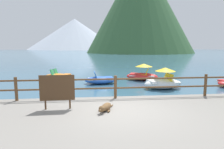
# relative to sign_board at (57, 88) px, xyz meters

# --- Properties ---
(ground_plane) EXTENTS (200.00, 200.00, 0.00)m
(ground_plane) POSITION_rel_sign_board_xyz_m (2.15, 39.70, -1.13)
(ground_plane) COLOR #38607A
(promenade_dock) EXTENTS (28.00, 8.00, 0.40)m
(promenade_dock) POSITION_rel_sign_board_xyz_m (2.15, -2.50, -0.93)
(promenade_dock) COLOR gray
(promenade_dock) RESTS_ON ground
(dock_railing) EXTENTS (23.92, 0.12, 0.95)m
(dock_railing) POSITION_rel_sign_board_xyz_m (2.15, 1.25, -0.15)
(dock_railing) COLOR brown
(dock_railing) RESTS_ON promenade_dock
(sign_board) EXTENTS (1.18, 0.08, 1.19)m
(sign_board) POSITION_rel_sign_board_xyz_m (0.00, 0.00, 0.00)
(sign_board) COLOR silver
(sign_board) RESTS_ON promenade_dock
(dog_resting) EXTENTS (0.58, 0.98, 0.26)m
(dog_resting) POSITION_rel_sign_board_xyz_m (1.62, -0.36, -0.61)
(dog_resting) COLOR brown
(dog_resting) RESTS_ON promenade_dock
(pedal_boat_0) EXTENTS (2.19, 1.31, 0.84)m
(pedal_boat_0) POSITION_rel_sign_board_xyz_m (1.78, 6.64, -0.87)
(pedal_boat_0) COLOR blue
(pedal_boat_0) RESTS_ON ground
(pedal_boat_1) EXTENTS (2.57, 1.99, 0.81)m
(pedal_boat_1) POSITION_rel_sign_board_xyz_m (-1.39, 8.70, -0.89)
(pedal_boat_1) COLOR orange
(pedal_boat_1) RESTS_ON ground
(pedal_boat_2) EXTENTS (2.68, 2.04, 1.24)m
(pedal_boat_2) POSITION_rel_sign_board_xyz_m (5.01, 7.83, -0.71)
(pedal_boat_2) COLOR red
(pedal_boat_2) RESTS_ON ground
(pedal_boat_5) EXTENTS (2.48, 1.53, 1.28)m
(pedal_boat_5) POSITION_rel_sign_board_xyz_m (5.48, 4.64, -0.70)
(pedal_boat_5) COLOR white
(pedal_boat_5) RESTS_ON ground
(cliff_headland) EXTENTS (41.74, 41.74, 37.91)m
(cliff_headland) POSITION_rel_sign_board_xyz_m (18.90, 72.41, 16.66)
(cliff_headland) COLOR #386038
(cliff_headland) RESTS_ON ground
(distant_peak) EXTENTS (69.11, 69.11, 22.96)m
(distant_peak) POSITION_rel_sign_board_xyz_m (-11.26, 147.88, 10.35)
(distant_peak) COLOR #A8B2C1
(distant_peak) RESTS_ON ground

